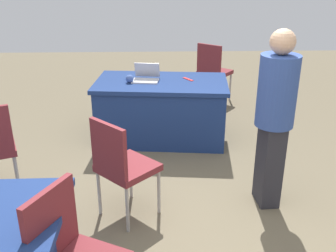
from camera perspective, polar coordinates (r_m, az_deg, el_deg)
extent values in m
plane|color=brown|center=(3.55, 0.38, -14.63)|extent=(14.40, 14.40, 0.00)
cube|color=navy|center=(4.97, -0.97, 6.19)|extent=(1.72, 1.07, 0.05)
cube|color=navy|center=(5.09, -0.94, 2.07)|extent=(1.65, 1.03, 0.71)
cube|color=maroon|center=(2.45, -16.48, -13.28)|extent=(0.22, 0.39, 0.45)
cylinder|color=#9E9993|center=(6.80, 6.11, 6.17)|extent=(0.03, 0.03, 0.45)
cylinder|color=#9E9993|center=(6.63, 8.93, 5.56)|extent=(0.03, 0.03, 0.45)
cylinder|color=#9E9993|center=(6.49, 4.36, 5.42)|extent=(0.03, 0.03, 0.45)
cylinder|color=#9E9993|center=(6.31, 7.26, 4.77)|extent=(0.03, 0.03, 0.45)
cube|color=maroon|center=(6.48, 6.77, 7.67)|extent=(0.62, 0.62, 0.06)
cube|color=maroon|center=(6.25, 5.93, 9.55)|extent=(0.35, 0.29, 0.45)
cylinder|color=#9E9993|center=(3.87, -5.40, -7.34)|extent=(0.03, 0.03, 0.44)
cylinder|color=#9E9993|center=(3.64, -1.32, -9.42)|extent=(0.03, 0.03, 0.44)
cylinder|color=#9E9993|center=(3.67, -9.86, -9.45)|extent=(0.03, 0.03, 0.44)
cylinder|color=#9E9993|center=(3.42, -5.86, -11.86)|extent=(0.03, 0.03, 0.44)
cube|color=maroon|center=(3.52, -5.77, -5.98)|extent=(0.62, 0.62, 0.06)
cube|color=maroon|center=(3.29, -8.54, -3.28)|extent=(0.32, 0.32, 0.45)
cylinder|color=#9E9993|center=(4.43, -21.24, -4.68)|extent=(0.03, 0.03, 0.47)
cylinder|color=#9E9993|center=(4.09, -20.78, -6.96)|extent=(0.03, 0.03, 0.47)
cube|color=#26262D|center=(3.83, 14.33, -5.38)|extent=(0.20, 0.29, 0.80)
cylinder|color=#2D478C|center=(3.55, 15.44, 4.85)|extent=(0.37, 0.37, 0.63)
sphere|color=tan|center=(3.45, 16.18, 11.56)|extent=(0.22, 0.22, 0.22)
cube|color=silver|center=(4.95, -3.26, 6.50)|extent=(0.35, 0.26, 0.02)
cube|color=#B7B7BC|center=(5.06, -3.01, 8.07)|extent=(0.32, 0.12, 0.19)
sphere|color=#3F5999|center=(4.91, -5.53, 6.78)|extent=(0.10, 0.10, 0.10)
cube|color=red|center=(5.03, 2.92, 6.73)|extent=(0.13, 0.17, 0.01)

